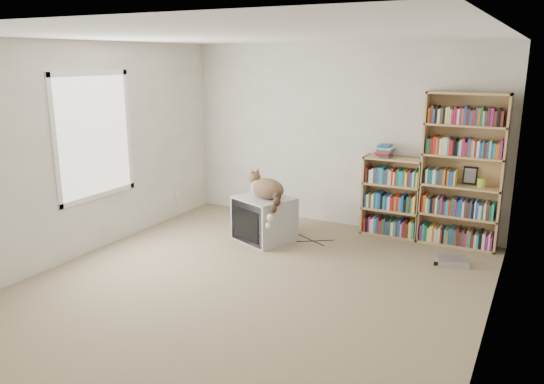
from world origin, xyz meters
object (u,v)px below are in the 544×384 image
at_px(crt_tv, 265,219).
at_px(bookcase_tall, 462,175).
at_px(cat, 268,192).
at_px(bookcase_short, 392,199).
at_px(dvd_player, 452,262).

xyz_separation_m(crt_tv, bookcase_tall, (2.23, 0.98, 0.62)).
distance_m(cat, bookcase_short, 1.69).
relative_size(cat, bookcase_short, 0.63).
xyz_separation_m(cat, bookcase_tall, (2.14, 1.07, 0.23)).
distance_m(cat, bookcase_tall, 2.40).
distance_m(cat, dvd_player, 2.33).
xyz_separation_m(crt_tv, bookcase_short, (1.39, 0.98, 0.20)).
xyz_separation_m(bookcase_tall, dvd_player, (0.08, -0.74, -0.87)).
relative_size(bookcase_tall, dvd_player, 5.64).
relative_size(cat, bookcase_tall, 0.35).
bearing_deg(bookcase_tall, cat, -153.36).
bearing_deg(crt_tv, cat, -21.33).
relative_size(crt_tv, bookcase_short, 0.80).
xyz_separation_m(crt_tv, cat, (0.09, -0.09, 0.38)).
bearing_deg(bookcase_tall, bookcase_short, -179.88).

